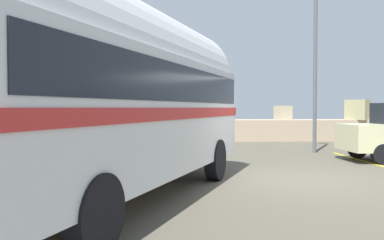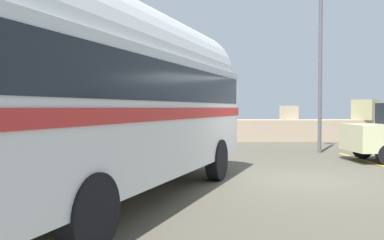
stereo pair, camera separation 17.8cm
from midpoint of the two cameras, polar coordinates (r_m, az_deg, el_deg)
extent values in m
cube|color=#534E41|center=(10.08, 15.15, -8.15)|extent=(32.00, 26.00, 0.02)
cube|color=tan|center=(21.54, 6.24, -1.43)|extent=(31.36, 1.80, 1.10)
cube|color=tan|center=(21.37, -13.92, 1.73)|extent=(1.78, 1.77, 1.30)
sphere|color=#BCA291|center=(20.96, 1.30, 1.62)|extent=(1.19, 1.19, 1.19)
cube|color=#B8AB8A|center=(22.17, 13.50, 0.99)|extent=(0.84, 0.88, 0.73)
cube|color=tan|center=(22.96, 23.05, 1.31)|extent=(1.52, 1.53, 1.04)
cube|color=gold|center=(14.43, 23.23, -5.20)|extent=(0.12, 4.40, 0.01)
cylinder|color=black|center=(10.56, -7.65, -4.98)|extent=(0.61, 1.00, 0.96)
cylinder|color=black|center=(9.74, 3.99, -5.53)|extent=(0.61, 1.00, 0.96)
cylinder|color=black|center=(5.02, -13.09, -12.48)|extent=(0.61, 1.00, 0.96)
cube|color=silver|center=(7.67, -9.42, 0.55)|extent=(5.29, 8.70, 2.10)
cylinder|color=silver|center=(7.72, -9.46, 8.36)|extent=(4.98, 8.31, 2.20)
cube|color=red|center=(7.67, -9.42, 0.94)|extent=(5.37, 8.79, 0.20)
cube|color=black|center=(7.68, -9.44, 4.86)|extent=(5.20, 8.40, 0.64)
cube|color=silver|center=(11.62, 1.02, -3.33)|extent=(2.18, 0.98, 0.28)
cube|color=silver|center=(13.07, -22.58, -2.91)|extent=(2.14, 1.08, 0.28)
cylinder|color=black|center=(14.98, 22.84, -3.77)|extent=(0.63, 0.22, 0.62)
cylinder|color=#5B5B60|center=(16.34, 17.63, 7.27)|extent=(0.14, 0.14, 6.66)
camera|label=1|loc=(0.09, -89.38, 0.02)|focal=38.52mm
camera|label=2|loc=(0.09, 90.62, -0.02)|focal=38.52mm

